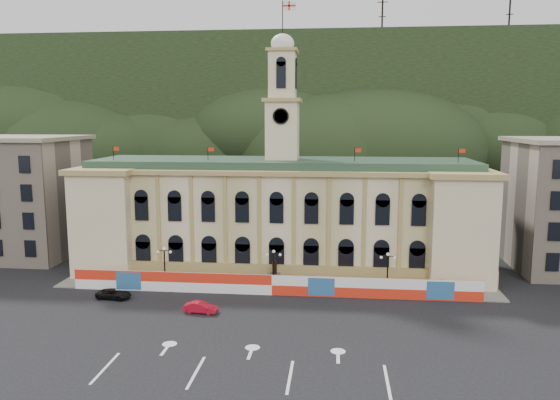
# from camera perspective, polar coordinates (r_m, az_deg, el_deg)

# --- Properties ---
(ground) EXTENTS (260.00, 260.00, 0.00)m
(ground) POSITION_cam_1_polar(r_m,az_deg,el_deg) (53.56, -2.81, -14.93)
(ground) COLOR black
(ground) RESTS_ON ground
(lane_markings) EXTENTS (26.00, 10.00, 0.02)m
(lane_markings) POSITION_cam_1_polar(r_m,az_deg,el_deg) (49.07, -3.73, -17.23)
(lane_markings) COLOR white
(lane_markings) RESTS_ON ground
(hill_ridge) EXTENTS (230.00, 80.00, 64.00)m
(hill_ridge) POSITION_cam_1_polar(r_m,az_deg,el_deg) (170.72, 3.40, 7.90)
(hill_ridge) COLOR black
(hill_ridge) RESTS_ON ground
(city_hall) EXTENTS (56.20, 17.60, 37.10)m
(city_hall) POSITION_cam_1_polar(r_m,az_deg,el_deg) (77.73, 0.22, -1.45)
(city_hall) COLOR beige
(city_hall) RESTS_ON ground
(side_building_left) EXTENTS (21.00, 17.00, 18.60)m
(side_building_left) POSITION_cam_1_polar(r_m,az_deg,el_deg) (94.96, -26.34, 0.39)
(side_building_left) COLOR #BAA68F
(side_building_left) RESTS_ON ground
(hoarding_fence) EXTENTS (50.00, 0.44, 2.50)m
(hoarding_fence) POSITION_cam_1_polar(r_m,az_deg,el_deg) (67.13, -0.80, -8.86)
(hoarding_fence) COLOR red
(hoarding_fence) RESTS_ON ground
(pavement) EXTENTS (56.00, 5.50, 0.16)m
(pavement) POSITION_cam_1_polar(r_m,az_deg,el_deg) (70.03, -0.59, -9.12)
(pavement) COLOR slate
(pavement) RESTS_ON ground
(statue) EXTENTS (1.40, 1.40, 3.72)m
(statue) POSITION_cam_1_polar(r_m,az_deg,el_deg) (69.94, -0.57, -8.20)
(statue) COLOR #595651
(statue) RESTS_ON ground
(lamp_left) EXTENTS (1.96, 0.44, 5.15)m
(lamp_left) POSITION_cam_1_polar(r_m,az_deg,el_deg) (71.37, -11.97, -6.47)
(lamp_left) COLOR black
(lamp_left) RESTS_ON ground
(lamp_center) EXTENTS (1.96, 0.44, 5.15)m
(lamp_center) POSITION_cam_1_polar(r_m,az_deg,el_deg) (68.46, -0.66, -6.92)
(lamp_center) COLOR black
(lamp_center) RESTS_ON ground
(lamp_right) EXTENTS (1.96, 0.44, 5.15)m
(lamp_right) POSITION_cam_1_polar(r_m,az_deg,el_deg) (68.34, 11.17, -7.12)
(lamp_right) COLOR black
(lamp_right) RESTS_ON ground
(red_sedan) EXTENTS (2.03, 3.99, 1.23)m
(red_sedan) POSITION_cam_1_polar(r_m,az_deg,el_deg) (62.07, -8.28, -11.04)
(red_sedan) COLOR #AE0C20
(red_sedan) RESTS_ON ground
(black_suv) EXTENTS (2.66, 4.51, 1.16)m
(black_suv) POSITION_cam_1_polar(r_m,az_deg,el_deg) (68.87, -16.98, -9.38)
(black_suv) COLOR black
(black_suv) RESTS_ON ground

